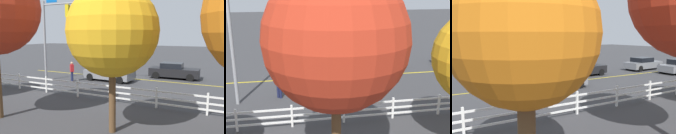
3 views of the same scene
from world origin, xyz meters
The scene contains 8 objects.
ground_plane centered at (0.00, 0.00, 0.00)m, with size 120.00×120.00×0.00m, color #38383A.
lane_center_stripe centered at (-4.00, 0.00, 0.00)m, with size 28.00×0.16×0.01m, color gold.
signal_assembly centered at (3.49, 3.91, 4.83)m, with size 6.65×0.38×6.89m.
car_0 centered at (0.15, 1.66, 0.68)m, with size 4.36×2.05×1.42m.
car_1 centered at (-4.64, -1.85, 0.69)m, with size 4.41×1.93×1.43m.
pedestrian centered at (2.88, 3.40, 0.93)m, with size 0.47×0.46×1.69m.
white_rail_fence centered at (-3.00, 7.33, 0.60)m, with size 26.10×0.10×1.15m.
tree_4 centered at (-4.81, 11.21, 4.17)m, with size 3.69×3.69×6.03m.
Camera 1 is at (-8.90, 19.51, 4.05)m, focal length 37.41 mm.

